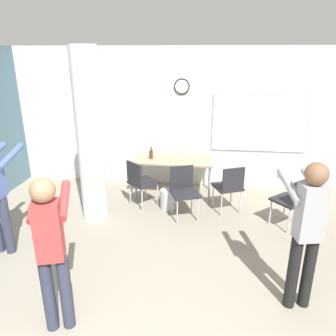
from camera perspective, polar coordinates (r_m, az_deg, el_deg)
name	(u,v)px	position (r m, az deg, el deg)	size (l,w,h in m)	color
wall_back	(184,119)	(6.73, 2.87, 8.54)	(8.00, 0.15, 2.80)	silver
support_pillar	(90,138)	(5.36, -13.47, 5.09)	(0.42, 0.42, 2.80)	white
folding_table	(174,161)	(6.34, 1.04, 1.22)	(1.51, 0.75, 0.74)	tan
bottle_on_table	(151,154)	(6.30, -2.96, 2.42)	(0.07, 0.07, 0.23)	#4C3319
waste_bin	(168,199)	(5.94, 0.03, -5.43)	(0.29, 0.29, 0.35)	#B2B2B7
chair_table_front	(184,188)	(5.55, 2.77, -3.58)	(0.57, 0.57, 0.87)	#232328
chair_table_right	(229,185)	(5.78, 10.63, -2.95)	(0.58, 0.58, 0.87)	#232328
chair_table_left	(140,180)	(5.91, -4.85, -2.12)	(0.62, 0.62, 0.87)	#232328
chair_mid_room	(293,199)	(5.54, 20.90, -4.99)	(0.62, 0.62, 0.87)	#232328
person_playing_front	(51,244)	(3.38, -19.74, -12.37)	(0.50, 0.66, 1.66)	#2D3347
person_playing_side	(307,225)	(3.74, 23.00, -9.19)	(0.46, 0.66, 1.70)	black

